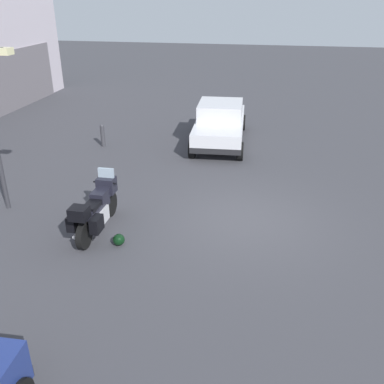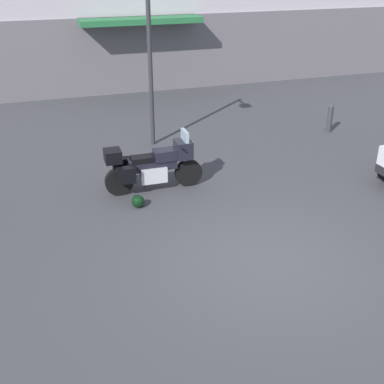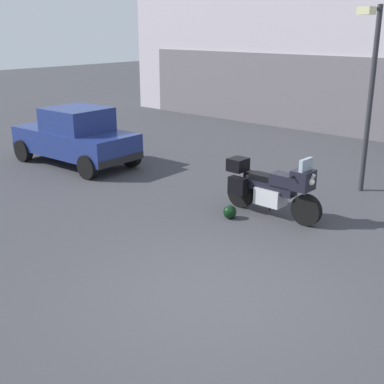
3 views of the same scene
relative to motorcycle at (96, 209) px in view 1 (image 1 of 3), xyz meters
name	(u,v)px [view 1 (image 1 of 3)]	position (x,y,z in m)	size (l,w,h in m)	color
ground_plane	(243,220)	(1.24, -3.46, -0.62)	(80.00, 80.00, 0.00)	#38383D
motorcycle	(96,209)	(0.00, 0.00, 0.00)	(2.26, 0.76, 1.36)	black
helmet	(119,240)	(-0.51, -0.72, -0.48)	(0.28, 0.28, 0.28)	black
car_sedan_far	(220,123)	(7.34, -2.03, 0.16)	(4.65, 2.15, 1.56)	silver
bollard_curbside	(103,135)	(6.04, 2.25, -0.16)	(0.16, 0.16, 0.87)	#333338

